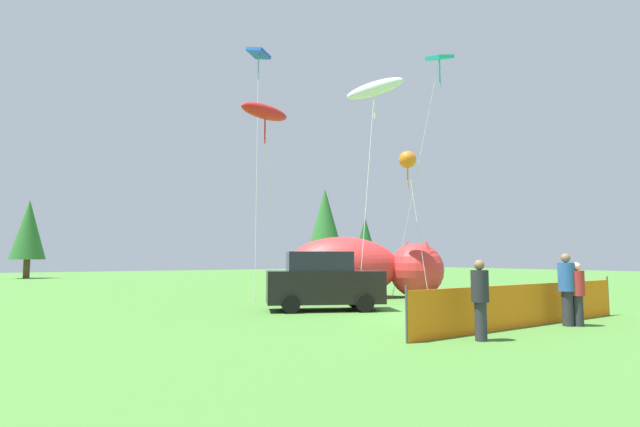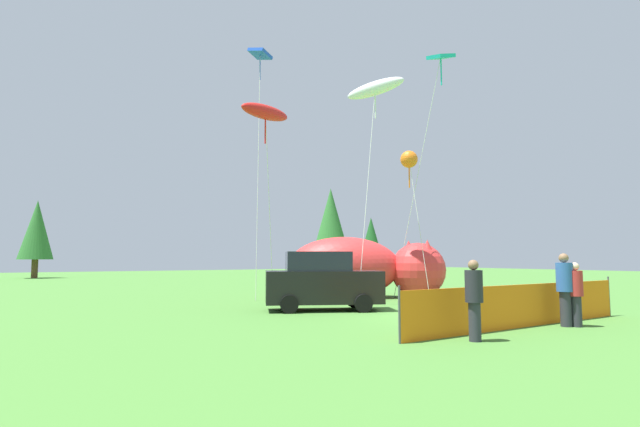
# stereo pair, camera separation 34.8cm
# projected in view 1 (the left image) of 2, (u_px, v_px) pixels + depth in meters

# --- Properties ---
(ground_plane) EXTENTS (120.00, 120.00, 0.00)m
(ground_plane) POSITION_uv_depth(u_px,v_px,m) (444.00, 316.00, 15.50)
(ground_plane) COLOR #477F33
(parked_car) EXTENTS (4.28, 3.15, 2.01)m
(parked_car) POSITION_uv_depth(u_px,v_px,m) (323.00, 282.00, 17.16)
(parked_car) COLOR black
(parked_car) RESTS_ON ground
(folding_chair) EXTENTS (0.68, 0.68, 0.86)m
(folding_chair) POSITION_uv_depth(u_px,v_px,m) (536.00, 297.00, 16.39)
(folding_chair) COLOR #267F33
(folding_chair) RESTS_ON ground
(inflatable_cat) EXTENTS (6.95, 5.74, 2.76)m
(inflatable_cat) POSITION_uv_depth(u_px,v_px,m) (361.00, 269.00, 22.84)
(inflatable_cat) COLOR red
(inflatable_cat) RESTS_ON ground
(safety_fence) EXTENTS (8.95, 0.49, 1.21)m
(safety_fence) POSITION_uv_depth(u_px,v_px,m) (527.00, 305.00, 13.13)
(safety_fence) COLOR orange
(safety_fence) RESTS_ON ground
(spectator_in_grey_shirt) EXTENTS (0.42, 0.42, 1.92)m
(spectator_in_grey_shirt) POSITION_uv_depth(u_px,v_px,m) (567.00, 286.00, 13.27)
(spectator_in_grey_shirt) COLOR #2D2D38
(spectator_in_grey_shirt) RESTS_ON ground
(spectator_in_black_shirt) EXTENTS (0.37, 0.37, 1.68)m
(spectator_in_black_shirt) POSITION_uv_depth(u_px,v_px,m) (578.00, 291.00, 13.21)
(spectator_in_black_shirt) COLOR #2D2D38
(spectator_in_black_shirt) RESTS_ON ground
(spectator_in_red_shirt) EXTENTS (0.38, 0.38, 1.76)m
(spectator_in_red_shirt) POSITION_uv_depth(u_px,v_px,m) (480.00, 296.00, 10.89)
(spectator_in_red_shirt) COLOR #2D2D38
(spectator_in_red_shirt) RESTS_ON ground
(kite_white_ghost) EXTENTS (3.06, 2.73, 9.56)m
(kite_white_ghost) POSITION_uv_depth(u_px,v_px,m) (374.00, 89.00, 21.29)
(kite_white_ghost) COLOR silver
(kite_white_ghost) RESTS_ON ground
(kite_teal_diamond) EXTENTS (1.14, 3.10, 10.92)m
(kite_teal_diamond) POSITION_uv_depth(u_px,v_px,m) (438.00, 64.00, 22.09)
(kite_teal_diamond) COLOR silver
(kite_teal_diamond) RESTS_ON ground
(kite_blue_box) EXTENTS (1.58, 2.53, 11.89)m
(kite_blue_box) POSITION_uv_depth(u_px,v_px,m) (258.00, 59.00, 24.02)
(kite_blue_box) COLOR silver
(kite_blue_box) RESTS_ON ground
(kite_orange_flower) EXTENTS (0.79, 1.76, 6.66)m
(kite_orange_flower) POSITION_uv_depth(u_px,v_px,m) (408.00, 160.00, 22.70)
(kite_orange_flower) COLOR silver
(kite_orange_flower) RESTS_ON ground
(kite_red_lizard) EXTENTS (2.87, 2.63, 8.15)m
(kite_red_lizard) POSITION_uv_depth(u_px,v_px,m) (265.00, 113.00, 20.33)
(kite_red_lizard) COLOR silver
(kite_red_lizard) RESTS_ON ground
(horizon_tree_east) EXTENTS (3.88, 3.88, 9.27)m
(horizon_tree_east) POSITION_uv_depth(u_px,v_px,m) (325.00, 221.00, 53.55)
(horizon_tree_east) COLOR brown
(horizon_tree_east) RESTS_ON ground
(horizon_tree_west) EXTENTS (2.91, 2.91, 6.94)m
(horizon_tree_west) POSITION_uv_depth(u_px,v_px,m) (28.00, 230.00, 43.99)
(horizon_tree_west) COLOR brown
(horizon_tree_west) RESTS_ON ground
(horizon_tree_mid) EXTENTS (2.60, 2.60, 6.20)m
(horizon_tree_mid) POSITION_uv_depth(u_px,v_px,m) (365.00, 239.00, 54.29)
(horizon_tree_mid) COLOR brown
(horizon_tree_mid) RESTS_ON ground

